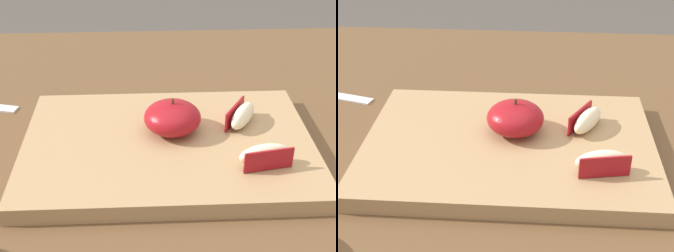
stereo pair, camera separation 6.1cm
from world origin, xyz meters
The scene contains 5 objects.
dining_table centered at (0.00, 0.00, 0.63)m, with size 1.10×0.84×0.75m.
cutting_board centered at (-0.03, -0.03, 0.76)m, with size 0.36×0.26×0.02m.
apple_half_skin_up centered at (-0.03, -0.01, 0.79)m, with size 0.07×0.07×0.05m.
apple_wedge_left centered at (0.08, -0.09, 0.78)m, with size 0.06×0.03×0.03m.
apple_wedge_middle centered at (0.07, 0.01, 0.78)m, with size 0.05×0.06×0.03m.
Camera 2 is at (0.00, -0.55, 1.11)m, focal length 53.14 mm.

